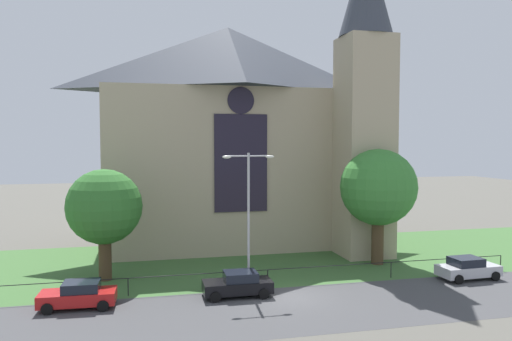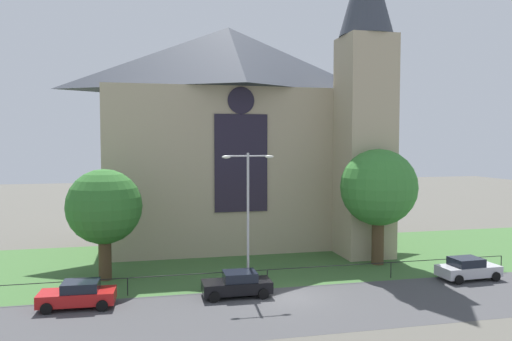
{
  "view_description": "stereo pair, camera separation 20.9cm",
  "coord_description": "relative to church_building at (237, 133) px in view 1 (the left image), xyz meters",
  "views": [
    {
      "loc": [
        -8.82,
        -28.35,
        9.48
      ],
      "look_at": [
        -0.33,
        8.0,
        7.28
      ],
      "focal_mm": 34.73,
      "sensor_mm": 36.0,
      "label": 1
    },
    {
      "loc": [
        -8.62,
        -28.39,
        9.48
      ],
      "look_at": [
        -0.33,
        8.0,
        7.28
      ],
      "focal_mm": 34.73,
      "sensor_mm": 36.0,
      "label": 2
    }
  ],
  "objects": [
    {
      "name": "church_building",
      "position": [
        0.0,
        0.0,
        0.0
      ],
      "size": [
        23.2,
        16.2,
        26.0
      ],
      "color": "tan",
      "rests_on": "ground"
    },
    {
      "name": "tree_right_near",
      "position": [
        9.0,
        -10.39,
        -4.37
      ],
      "size": [
        5.88,
        5.88,
        8.91
      ],
      "color": "#4C3823",
      "rests_on": "ground"
    },
    {
      "name": "parked_car_red",
      "position": [
        -12.31,
        -15.85,
        -9.53
      ],
      "size": [
        4.28,
        2.18,
        1.51
      ],
      "rotation": [
        0.0,
        0.0,
        3.09
      ],
      "color": "#B21919",
      "rests_on": "ground"
    },
    {
      "name": "ground",
      "position": [
        0.06,
        -6.75,
        -10.27
      ],
      "size": [
        160.0,
        160.0,
        0.0
      ],
      "primitive_type": "plane",
      "color": "#56544C"
    },
    {
      "name": "parked_car_silver",
      "position": [
        13.08,
        -15.7,
        -9.53
      ],
      "size": [
        4.28,
        2.19,
        1.51
      ],
      "rotation": [
        0.0,
        0.0,
        0.05
      ],
      "color": "#B7B7BC",
      "rests_on": "ground"
    },
    {
      "name": "parked_car_black",
      "position": [
        -3.05,
        -15.82,
        -9.53
      ],
      "size": [
        4.22,
        2.06,
        1.51
      ],
      "rotation": [
        0.0,
        0.0,
        3.13
      ],
      "color": "black",
      "rests_on": "ground"
    },
    {
      "name": "road_asphalt",
      "position": [
        0.06,
        -18.75,
        -10.27
      ],
      "size": [
        120.0,
        8.0,
        0.01
      ],
      "primitive_type": "cube",
      "color": "#424244",
      "rests_on": "ground"
    },
    {
      "name": "grass_verge",
      "position": [
        0.06,
        -8.75,
        -10.27
      ],
      "size": [
        120.0,
        20.0,
        0.01
      ],
      "primitive_type": "cube",
      "color": "#3D6633",
      "rests_on": "ground"
    },
    {
      "name": "streetlamp_near",
      "position": [
        -2.08,
        -14.35,
        -4.75
      ],
      "size": [
        3.37,
        0.26,
        8.75
      ],
      "color": "#B2B2B7",
      "rests_on": "ground"
    },
    {
      "name": "tree_left_near",
      "position": [
        -11.22,
        -10.26,
        -5.27
      ],
      "size": [
        5.11,
        5.11,
        7.61
      ],
      "color": "#4C3823",
      "rests_on": "ground"
    },
    {
      "name": "iron_railing",
      "position": [
        -0.77,
        -14.25,
        -9.29
      ],
      "size": [
        35.46,
        0.07,
        1.13
      ],
      "color": "black",
      "rests_on": "ground"
    }
  ]
}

